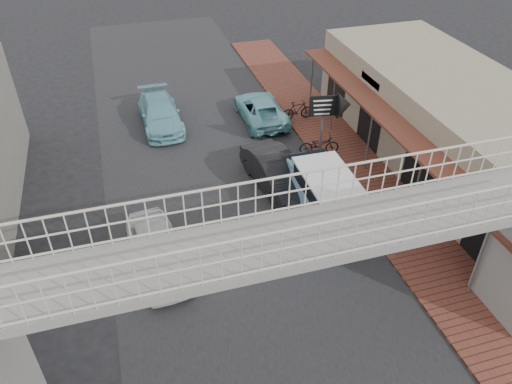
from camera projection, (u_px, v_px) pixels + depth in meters
ground at (255, 273)px, 18.16m from camera, size 120.00×120.00×0.00m
road_strip at (255, 273)px, 18.16m from camera, size 10.00×60.00×0.01m
sidewalk at (377, 194)px, 21.94m from camera, size 3.00×40.00×0.10m
shophouse_row at (461, 130)px, 22.58m from camera, size 7.20×18.00×4.00m
footbridge at (297, 293)px, 13.19m from camera, size 16.40×2.40×6.34m
white_hatchback at (158, 251)px, 18.00m from camera, size 2.22×4.57×1.50m
dark_sedan at (276, 172)px, 22.05m from camera, size 2.21×4.85×1.54m
angkot_curb at (261, 109)px, 27.22m from camera, size 2.21×4.72×1.31m
angkot_far at (160, 113)px, 26.68m from camera, size 2.10×4.95×1.43m
angkot_van at (326, 190)px, 20.01m from camera, size 2.08×4.38×2.13m
motorcycle_near at (319, 145)px, 24.27m from camera, size 2.05×1.05×1.02m
motorcycle_far at (297, 110)px, 27.17m from camera, size 1.73×0.50×1.04m
street_clock at (409, 205)px, 17.79m from camera, size 0.63×0.50×2.58m
arrow_sign at (341, 106)px, 22.74m from camera, size 2.02×1.32×3.38m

